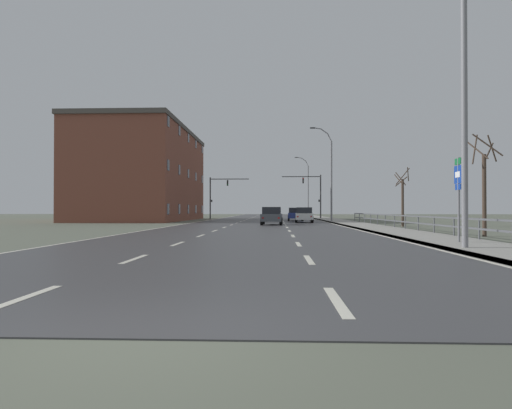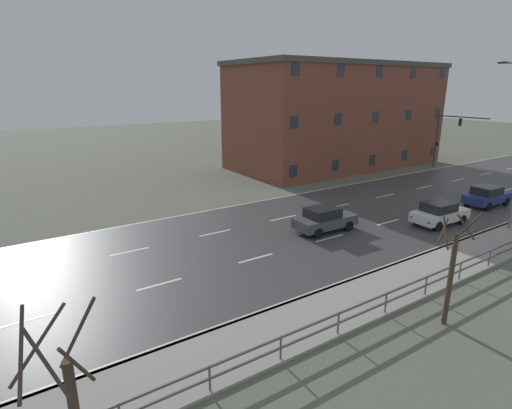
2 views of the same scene
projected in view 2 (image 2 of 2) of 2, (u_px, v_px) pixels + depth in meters
The scene contains 9 objects.
ground_plane at pixel (430, 198), 33.70m from camera, with size 160.00×160.00×0.12m.
road_asphalt_strip at pixel (503, 179), 40.04m from camera, with size 14.00×120.00×0.03m.
guardrail at pixel (247, 358), 12.71m from camera, with size 0.07×39.80×1.00m.
traffic_signal_left at pixel (446, 132), 44.53m from camera, with size 5.67×0.36×6.00m.
car_far_left at pixel (440, 213), 26.88m from camera, with size 1.99×4.18×1.57m.
car_near_right at pixel (324, 219), 25.65m from camera, with size 1.95×4.16×1.57m.
car_distant at pixel (487, 196), 31.11m from camera, with size 1.93×4.15×1.57m.
brick_building at pixel (337, 115), 45.98m from camera, with size 11.47×24.28×11.41m.
bare_tree_mid at pixel (452, 271), 15.18m from camera, with size 1.27×1.34×4.70m.
Camera 2 is at (19.02, 17.93, 8.94)m, focal length 28.35 mm.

